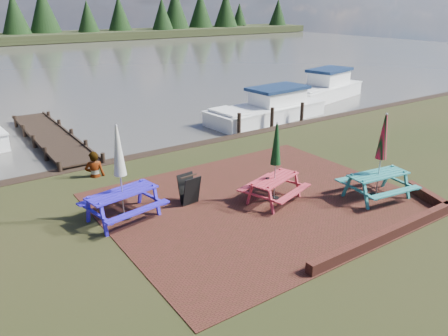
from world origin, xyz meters
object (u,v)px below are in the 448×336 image
at_px(picnic_table_blue, 122,188).
at_px(chalkboard, 189,189).
at_px(picnic_table_teal, 379,170).
at_px(picnic_table_red, 275,175).
at_px(boat_far, 323,89).
at_px(person, 93,152).
at_px(jetty, 52,137).
at_px(boat_near, 269,110).

bearing_deg(picnic_table_blue, chalkboard, -16.20).
height_order(picnic_table_teal, picnic_table_blue, picnic_table_blue).
relative_size(picnic_table_red, boat_far, 0.36).
relative_size(picnic_table_red, chalkboard, 2.69).
distance_m(picnic_table_teal, person, 9.34).
xyz_separation_m(picnic_table_teal, boat_far, (10.31, 12.02, -0.52)).
distance_m(picnic_table_red, jetty, 11.19).
xyz_separation_m(picnic_table_teal, boat_near, (3.90, 9.84, -0.58)).
relative_size(picnic_table_blue, chalkboard, 2.96).
height_order(picnic_table_blue, person, picnic_table_blue).
bearing_deg(boat_far, boat_near, 95.67).
height_order(chalkboard, jetty, chalkboard).
xyz_separation_m(chalkboard, person, (-1.61, 3.74, 0.44)).
relative_size(picnic_table_red, picnic_table_blue, 0.91).
bearing_deg(boat_far, person, 94.55).
height_order(picnic_table_red, boat_far, picnic_table_red).
distance_m(chalkboard, boat_far, 17.80).
relative_size(jetty, boat_far, 1.32).
bearing_deg(picnic_table_blue, picnic_table_teal, -34.06).
height_order(picnic_table_teal, chalkboard, picnic_table_teal).
bearing_deg(chalkboard, picnic_table_blue, 168.51).
height_order(boat_far, person, person).
bearing_deg(chalkboard, person, 107.93).
relative_size(picnic_table_red, jetty, 0.27).
xyz_separation_m(picnic_table_teal, person, (-6.58, 6.64, -0.02)).
bearing_deg(boat_near, picnic_table_teal, 153.66).
xyz_separation_m(picnic_table_blue, jetty, (0.30, 8.97, -0.83)).
distance_m(picnic_table_red, boat_far, 16.69).
height_order(picnic_table_red, person, picnic_table_red).
xyz_separation_m(jetty, boat_far, (16.98, -0.05, 0.30)).
bearing_deg(jetty, chalkboard, -79.55).
xyz_separation_m(picnic_table_red, boat_near, (6.64, 8.21, -0.50)).
xyz_separation_m(boat_near, boat_far, (6.41, 2.18, 0.05)).
bearing_deg(boat_far, picnic_table_red, 115.40).
height_order(chalkboard, boat_near, boat_near).
bearing_deg(boat_far, jetty, 76.68).
xyz_separation_m(chalkboard, jetty, (-1.69, 9.18, -0.36)).
distance_m(picnic_table_red, picnic_table_blue, 4.48).
xyz_separation_m(chalkboard, boat_far, (15.28, 9.13, -0.06)).
relative_size(picnic_table_teal, jetty, 0.29).
xyz_separation_m(picnic_table_red, picnic_table_blue, (-4.23, 1.48, 0.09)).
xyz_separation_m(jetty, person, (0.09, -5.44, 0.79)).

